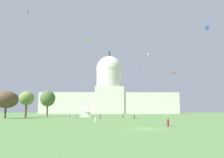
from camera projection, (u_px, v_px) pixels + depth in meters
ground_plane at (145, 129)px, 33.17m from camera, size 800.00×800.00×0.00m
capitol_building at (109, 94)px, 229.84m from camera, size 143.84×28.32×68.83m
event_tent at (86, 111)px, 99.38m from camera, size 5.80×6.89×5.21m
tree_west_mid at (27, 98)px, 93.10m from camera, size 6.87×7.03×11.35m
tree_west_near at (48, 99)px, 115.16m from camera, size 8.86×8.06×13.81m
tree_west_far at (6, 100)px, 80.47m from camera, size 11.95×11.97×10.34m
person_maroon_mid_right at (123, 116)px, 86.13m from camera, size 0.54×0.54×1.53m
person_purple_near_tent at (100, 117)px, 73.49m from camera, size 0.57×0.57×1.63m
person_grey_back_left at (76, 117)px, 74.19m from camera, size 0.50×0.50×1.50m
person_grey_front_right at (69, 116)px, 85.87m from camera, size 0.49×0.49×1.70m
person_white_lawn_far_left at (96, 119)px, 54.22m from camera, size 0.39×0.39×1.49m
person_maroon_near_tree_east at (168, 123)px, 37.61m from camera, size 0.49×0.49×1.49m
person_maroon_front_left at (134, 117)px, 74.97m from camera, size 0.55×0.55×1.54m
kite_pink_high at (157, 42)px, 141.76m from camera, size 0.85×0.85×0.67m
kite_violet_high at (127, 48)px, 190.07m from camera, size 1.20×1.17×1.01m
kite_orange_mid at (127, 52)px, 102.84m from camera, size 1.31×1.47×0.19m
kite_turquoise_mid at (83, 84)px, 159.90m from camera, size 0.74×0.43×3.70m
kite_red_mid at (174, 73)px, 113.58m from camera, size 1.28×1.25×1.22m
kite_lime_mid at (89, 40)px, 89.40m from camera, size 1.03×1.02×3.38m
kite_gold_low at (93, 94)px, 140.81m from camera, size 1.75×0.78×3.69m
kite_magenta_high at (28, 12)px, 86.29m from camera, size 0.64×1.19×1.47m
kite_blue_mid at (207, 28)px, 69.55m from camera, size 1.29×1.22×1.46m
kite_yellow_high at (144, 69)px, 188.87m from camera, size 1.45×1.08×0.36m
kite_white_high at (148, 54)px, 178.71m from camera, size 1.28×1.32×1.40m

